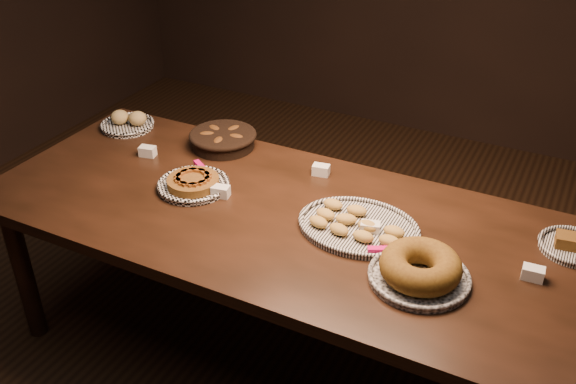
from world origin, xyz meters
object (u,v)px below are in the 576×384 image
at_px(buffet_table, 283,230).
at_px(apple_tart_plate, 193,183).
at_px(madeleine_platter, 357,225).
at_px(bundt_cake_plate, 420,269).

relative_size(buffet_table, apple_tart_plate, 7.87).
bearing_deg(madeleine_platter, buffet_table, 166.18).
distance_m(apple_tart_plate, madeleine_platter, 0.70).
relative_size(madeleine_platter, bundt_cake_plate, 1.22).
bearing_deg(madeleine_platter, apple_tart_plate, 162.05).
height_order(buffet_table, bundt_cake_plate, bundt_cake_plate).
height_order(buffet_table, madeleine_platter, madeleine_platter).
relative_size(apple_tart_plate, bundt_cake_plate, 0.82).
distance_m(buffet_table, bundt_cake_plate, 0.61).
xyz_separation_m(buffet_table, madeleine_platter, (0.29, 0.03, 0.09)).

